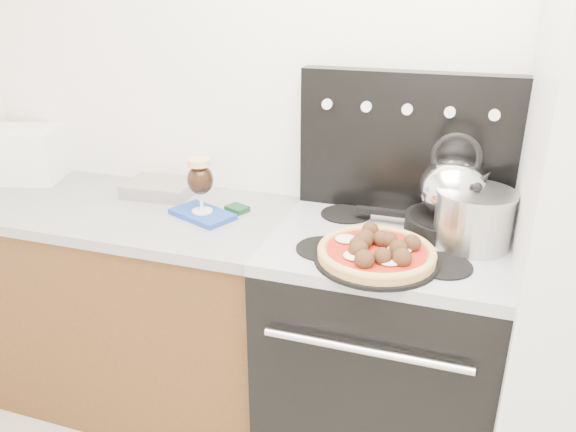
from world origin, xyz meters
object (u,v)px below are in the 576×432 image
at_px(base_cabinet, 121,306).
at_px(stove_body, 380,358).
at_px(tea_kettle, 453,183).
at_px(stock_pot, 473,220).
at_px(toaster_oven, 20,154).
at_px(pizza, 377,250).
at_px(oven_mitt, 202,214).
at_px(skillet, 448,224).
at_px(pizza_pan, 376,259).
at_px(beer_glass, 201,185).

relative_size(base_cabinet, stove_body, 1.65).
bearing_deg(tea_kettle, stock_pot, -55.60).
relative_size(toaster_oven, pizza, 0.99).
xyz_separation_m(oven_mitt, stock_pot, (0.94, 0.02, 0.10)).
bearing_deg(pizza, stock_pot, 38.51).
xyz_separation_m(pizza, skillet, (0.19, 0.30, -0.01)).
distance_m(base_cabinet, tea_kettle, 1.45).
height_order(base_cabinet, skillet, skillet).
distance_m(toaster_oven, pizza, 1.66).
bearing_deg(skillet, pizza_pan, -122.68).
height_order(pizza, tea_kettle, tea_kettle).
bearing_deg(stock_pot, skillet, 130.94).
bearing_deg(pizza, beer_glass, 164.10).
bearing_deg(toaster_oven, pizza, -28.80).
bearing_deg(pizza_pan, stock_pot, 38.51).
distance_m(toaster_oven, oven_mitt, 0.97).
bearing_deg(beer_glass, stock_pot, 1.17).
height_order(toaster_oven, oven_mitt, toaster_oven).
relative_size(stove_body, pizza, 2.49).
xyz_separation_m(tea_kettle, stock_pot, (0.07, -0.09, -0.09)).
xyz_separation_m(beer_glass, pizza, (0.67, -0.19, -0.07)).
relative_size(toaster_oven, tea_kettle, 1.46).
bearing_deg(beer_glass, pizza, -15.90).
bearing_deg(oven_mitt, pizza_pan, -15.90).
relative_size(skillet, stock_pot, 1.23).
relative_size(stove_body, tea_kettle, 3.67).
bearing_deg(pizza, stove_body, 86.28).
bearing_deg(pizza, skillet, 57.32).
bearing_deg(pizza_pan, beer_glass, 164.10).
relative_size(toaster_oven, skillet, 1.20).
xyz_separation_m(base_cabinet, oven_mitt, (0.42, -0.01, 0.48)).
bearing_deg(oven_mitt, pizza, -15.90).
distance_m(tea_kettle, stock_pot, 0.14).
relative_size(base_cabinet, oven_mitt, 6.19).
bearing_deg(pizza_pan, base_cabinet, 169.46).
bearing_deg(stove_body, skillet, 33.61).
xyz_separation_m(base_cabinet, tea_kettle, (1.28, 0.09, 0.66)).
xyz_separation_m(base_cabinet, skillet, (1.28, 0.09, 0.52)).
xyz_separation_m(beer_glass, tea_kettle, (0.87, 0.11, 0.07)).
xyz_separation_m(stove_body, beer_glass, (-0.69, 0.01, 0.58)).
bearing_deg(toaster_oven, beer_glass, -26.06).
bearing_deg(base_cabinet, oven_mitt, -1.53).
relative_size(base_cabinet, pizza, 4.11).
bearing_deg(stove_body, pizza, -93.72).
xyz_separation_m(stove_body, stock_pot, (0.25, 0.03, 0.57)).
bearing_deg(beer_glass, oven_mitt, 0.00).
xyz_separation_m(skillet, stock_pot, (0.07, -0.09, 0.06)).
xyz_separation_m(oven_mitt, beer_glass, (0.00, 0.00, 0.11)).
height_order(toaster_oven, pizza, toaster_oven).
xyz_separation_m(toaster_oven, pizza_pan, (1.62, -0.35, -0.08)).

